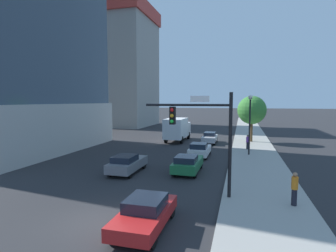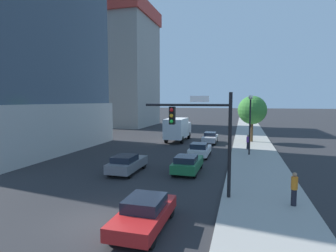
{
  "view_description": "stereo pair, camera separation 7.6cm",
  "coord_description": "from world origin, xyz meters",
  "px_view_note": "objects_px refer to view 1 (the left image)",
  "views": [
    {
      "loc": [
        6.42,
        -10.98,
        5.68
      ],
      "look_at": [
        0.46,
        11.0,
        3.54
      ],
      "focal_mm": 29.07,
      "sensor_mm": 36.0,
      "label": 1
    },
    {
      "loc": [
        6.5,
        -10.96,
        5.68
      ],
      "look_at": [
        0.46,
        11.0,
        3.54
      ],
      "focal_mm": 29.07,
      "sensor_mm": 36.0,
      "label": 2
    }
  ],
  "objects_px": {
    "traffic_light_pole": "(203,127)",
    "street_tree": "(252,110)",
    "car_green": "(188,163)",
    "construction_building": "(123,61)",
    "street_lamp": "(250,116)",
    "car_white": "(200,150)",
    "car_silver": "(210,138)",
    "car_gray": "(127,163)",
    "box_truck": "(177,128)",
    "pedestrian_purple_shirt": "(248,142)",
    "pedestrian_orange_shirt": "(295,188)",
    "car_red": "(145,213)"
  },
  "relations": [
    {
      "from": "car_gray",
      "to": "car_green",
      "type": "distance_m",
      "value": 4.79
    },
    {
      "from": "traffic_light_pole",
      "to": "street_tree",
      "type": "relative_size",
      "value": 0.97
    },
    {
      "from": "street_lamp",
      "to": "car_gray",
      "type": "distance_m",
      "value": 13.67
    },
    {
      "from": "street_tree",
      "to": "car_green",
      "type": "xyz_separation_m",
      "value": [
        -5.35,
        -17.42,
        -3.67
      ]
    },
    {
      "from": "traffic_light_pole",
      "to": "car_white",
      "type": "height_order",
      "value": "traffic_light_pole"
    },
    {
      "from": "car_white",
      "to": "car_red",
      "type": "distance_m",
      "value": 16.15
    },
    {
      "from": "street_tree",
      "to": "car_green",
      "type": "relative_size",
      "value": 1.42
    },
    {
      "from": "traffic_light_pole",
      "to": "box_truck",
      "type": "relative_size",
      "value": 0.84
    },
    {
      "from": "street_lamp",
      "to": "pedestrian_purple_shirt",
      "type": "distance_m",
      "value": 4.47
    },
    {
      "from": "box_truck",
      "to": "pedestrian_orange_shirt",
      "type": "height_order",
      "value": "box_truck"
    },
    {
      "from": "car_green",
      "to": "pedestrian_purple_shirt",
      "type": "height_order",
      "value": "pedestrian_purple_shirt"
    },
    {
      "from": "traffic_light_pole",
      "to": "box_truck",
      "type": "bearing_deg",
      "value": 107.06
    },
    {
      "from": "car_gray",
      "to": "car_white",
      "type": "bearing_deg",
      "value": 58.83
    },
    {
      "from": "car_red",
      "to": "traffic_light_pole",
      "type": "bearing_deg",
      "value": 67.69
    },
    {
      "from": "construction_building",
      "to": "pedestrian_orange_shirt",
      "type": "distance_m",
      "value": 53.03
    },
    {
      "from": "street_lamp",
      "to": "car_red",
      "type": "relative_size",
      "value": 1.41
    },
    {
      "from": "traffic_light_pole",
      "to": "pedestrian_purple_shirt",
      "type": "distance_m",
      "value": 16.93
    },
    {
      "from": "traffic_light_pole",
      "to": "box_truck",
      "type": "xyz_separation_m",
      "value": [
        -6.51,
        21.2,
        -2.37
      ]
    },
    {
      "from": "traffic_light_pole",
      "to": "pedestrian_orange_shirt",
      "type": "distance_m",
      "value": 5.84
    },
    {
      "from": "box_truck",
      "to": "pedestrian_orange_shirt",
      "type": "distance_m",
      "value": 24.44
    },
    {
      "from": "street_tree",
      "to": "car_gray",
      "type": "xyz_separation_m",
      "value": [
        -9.97,
        -18.72,
        -3.66
      ]
    },
    {
      "from": "pedestrian_orange_shirt",
      "to": "box_truck",
      "type": "bearing_deg",
      "value": 117.91
    },
    {
      "from": "traffic_light_pole",
      "to": "street_tree",
      "type": "height_order",
      "value": "street_tree"
    },
    {
      "from": "car_white",
      "to": "car_silver",
      "type": "distance_m",
      "value": 9.11
    },
    {
      "from": "car_silver",
      "to": "box_truck",
      "type": "height_order",
      "value": "box_truck"
    },
    {
      "from": "car_green",
      "to": "pedestrian_orange_shirt",
      "type": "height_order",
      "value": "pedestrian_orange_shirt"
    },
    {
      "from": "car_gray",
      "to": "car_red",
      "type": "height_order",
      "value": "car_gray"
    },
    {
      "from": "street_tree",
      "to": "box_truck",
      "type": "distance_m",
      "value": 10.4
    },
    {
      "from": "car_white",
      "to": "pedestrian_purple_shirt",
      "type": "relative_size",
      "value": 2.54
    },
    {
      "from": "box_truck",
      "to": "pedestrian_orange_shirt",
      "type": "relative_size",
      "value": 4.0
    },
    {
      "from": "car_green",
      "to": "car_silver",
      "type": "distance_m",
      "value": 15.44
    },
    {
      "from": "construction_building",
      "to": "street_lamp",
      "type": "xyz_separation_m",
      "value": [
        27.04,
        -28.73,
        -10.46
      ]
    },
    {
      "from": "car_red",
      "to": "pedestrian_purple_shirt",
      "type": "height_order",
      "value": "pedestrian_purple_shirt"
    },
    {
      "from": "construction_building",
      "to": "box_truck",
      "type": "distance_m",
      "value": 30.02
    },
    {
      "from": "construction_building",
      "to": "car_gray",
      "type": "xyz_separation_m",
      "value": [
        17.58,
        -38.0,
        -13.84
      ]
    },
    {
      "from": "car_gray",
      "to": "car_silver",
      "type": "height_order",
      "value": "car_silver"
    },
    {
      "from": "traffic_light_pole",
      "to": "street_tree",
      "type": "bearing_deg",
      "value": 81.31
    },
    {
      "from": "street_tree",
      "to": "car_gray",
      "type": "bearing_deg",
      "value": -118.03
    },
    {
      "from": "construction_building",
      "to": "box_truck",
      "type": "bearing_deg",
      "value": -49.68
    },
    {
      "from": "car_silver",
      "to": "traffic_light_pole",
      "type": "bearing_deg",
      "value": -84.76
    },
    {
      "from": "traffic_light_pole",
      "to": "street_tree",
      "type": "xyz_separation_m",
      "value": [
        3.46,
        22.63,
        0.22
      ]
    },
    {
      "from": "car_red",
      "to": "pedestrian_orange_shirt",
      "type": "relative_size",
      "value": 2.41
    },
    {
      "from": "box_truck",
      "to": "car_gray",
      "type": "bearing_deg",
      "value": -90.0
    },
    {
      "from": "pedestrian_purple_shirt",
      "to": "pedestrian_orange_shirt",
      "type": "height_order",
      "value": "pedestrian_orange_shirt"
    },
    {
      "from": "car_white",
      "to": "box_truck",
      "type": "xyz_separation_m",
      "value": [
        -4.61,
        9.67,
        1.09
      ]
    },
    {
      "from": "car_gray",
      "to": "car_white",
      "type": "distance_m",
      "value": 8.91
    },
    {
      "from": "car_white",
      "to": "car_silver",
      "type": "bearing_deg",
      "value": 90.0
    },
    {
      "from": "car_gray",
      "to": "pedestrian_purple_shirt",
      "type": "height_order",
      "value": "pedestrian_purple_shirt"
    },
    {
      "from": "construction_building",
      "to": "pedestrian_orange_shirt",
      "type": "relative_size",
      "value": 19.26
    },
    {
      "from": "street_tree",
      "to": "car_white",
      "type": "bearing_deg",
      "value": -115.76
    }
  ]
}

